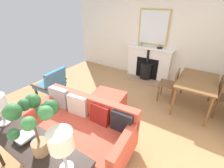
{
  "coord_description": "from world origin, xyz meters",
  "views": [
    {
      "loc": [
        2.22,
        1.72,
        2.26
      ],
      "look_at": [
        -0.35,
        0.07,
        0.62
      ],
      "focal_mm": 25.08,
      "sensor_mm": 36.0,
      "label": 1
    }
  ],
  "objects_px": {
    "dining_chair_near_fireplace": "(172,83)",
    "fireplace": "(148,65)",
    "mantel_bowl_near": "(140,45)",
    "dining_chair_by_back_wall": "(223,95)",
    "armchair_accent": "(52,83)",
    "dining_table": "(197,84)",
    "ottoman": "(107,101)",
    "console_table": "(33,148)",
    "book_stack": "(25,136)",
    "mantel_bowl_far": "(160,48)",
    "sofa": "(81,128)",
    "potted_plant": "(33,117)",
    "table_lamp_far_end": "(61,142)"
  },
  "relations": [
    {
      "from": "fireplace",
      "to": "dining_chair_near_fireplace",
      "type": "relative_size",
      "value": 1.68
    },
    {
      "from": "mantel_bowl_near",
      "to": "ottoman",
      "type": "height_order",
      "value": "mantel_bowl_near"
    },
    {
      "from": "mantel_bowl_far",
      "to": "book_stack",
      "type": "height_order",
      "value": "mantel_bowl_far"
    },
    {
      "from": "ottoman",
      "to": "console_table",
      "type": "xyz_separation_m",
      "value": [
        1.82,
        0.17,
        0.45
      ]
    },
    {
      "from": "fireplace",
      "to": "potted_plant",
      "type": "relative_size",
      "value": 2.18
    },
    {
      "from": "dining_chair_near_fireplace",
      "to": "mantel_bowl_near",
      "type": "bearing_deg",
      "value": -127.41
    },
    {
      "from": "dining_table",
      "to": "dining_chair_near_fireplace",
      "type": "xyz_separation_m",
      "value": [
        -0.0,
        -0.53,
        -0.13
      ]
    },
    {
      "from": "mantel_bowl_near",
      "to": "console_table",
      "type": "relative_size",
      "value": 0.08
    },
    {
      "from": "fireplace",
      "to": "book_stack",
      "type": "height_order",
      "value": "fireplace"
    },
    {
      "from": "sofa",
      "to": "mantel_bowl_far",
      "type": "bearing_deg",
      "value": 175.79
    },
    {
      "from": "armchair_accent",
      "to": "dining_chair_by_back_wall",
      "type": "distance_m",
      "value": 3.84
    },
    {
      "from": "ottoman",
      "to": "console_table",
      "type": "bearing_deg",
      "value": 5.29
    },
    {
      "from": "mantel_bowl_near",
      "to": "potted_plant",
      "type": "xyz_separation_m",
      "value": [
        3.97,
        0.6,
        0.22
      ]
    },
    {
      "from": "ottoman",
      "to": "dining_chair_by_back_wall",
      "type": "bearing_deg",
      "value": 118.49
    },
    {
      "from": "console_table",
      "to": "book_stack",
      "type": "height_order",
      "value": "book_stack"
    },
    {
      "from": "fireplace",
      "to": "mantel_bowl_near",
      "type": "bearing_deg",
      "value": -94.65
    },
    {
      "from": "mantel_bowl_far",
      "to": "console_table",
      "type": "height_order",
      "value": "mantel_bowl_far"
    },
    {
      "from": "fireplace",
      "to": "sofa",
      "type": "relative_size",
      "value": 0.78
    },
    {
      "from": "book_stack",
      "to": "dining_chair_by_back_wall",
      "type": "xyz_separation_m",
      "value": [
        -2.98,
        2.06,
        -0.29
      ]
    },
    {
      "from": "mantel_bowl_near",
      "to": "console_table",
      "type": "height_order",
      "value": "mantel_bowl_near"
    },
    {
      "from": "mantel_bowl_far",
      "to": "dining_table",
      "type": "distance_m",
      "value": 1.61
    },
    {
      "from": "mantel_bowl_far",
      "to": "ottoman",
      "type": "xyz_separation_m",
      "value": [
        2.15,
        -0.39,
        -0.78
      ]
    },
    {
      "from": "book_stack",
      "to": "dining_chair_near_fireplace",
      "type": "xyz_separation_m",
      "value": [
        -2.99,
        1.01,
        -0.31
      ]
    },
    {
      "from": "armchair_accent",
      "to": "table_lamp_far_end",
      "type": "xyz_separation_m",
      "value": [
        1.49,
        2.18,
        0.69
      ]
    },
    {
      "from": "mantel_bowl_near",
      "to": "dining_chair_by_back_wall",
      "type": "relative_size",
      "value": 0.14
    },
    {
      "from": "armchair_accent",
      "to": "dining_chair_near_fireplace",
      "type": "bearing_deg",
      "value": 120.96
    },
    {
      "from": "dining_chair_by_back_wall",
      "to": "dining_table",
      "type": "bearing_deg",
      "value": -90.78
    },
    {
      "from": "potted_plant",
      "to": "ottoman",
      "type": "bearing_deg",
      "value": -168.08
    },
    {
      "from": "console_table",
      "to": "mantel_bowl_far",
      "type": "bearing_deg",
      "value": 176.77
    },
    {
      "from": "potted_plant",
      "to": "dining_table",
      "type": "distance_m",
      "value": 3.27
    },
    {
      "from": "fireplace",
      "to": "dining_chair_near_fireplace",
      "type": "distance_m",
      "value": 1.37
    },
    {
      "from": "sofa",
      "to": "potted_plant",
      "type": "distance_m",
      "value": 1.22
    },
    {
      "from": "fireplace",
      "to": "armchair_accent",
      "type": "distance_m",
      "value": 2.89
    },
    {
      "from": "sofa",
      "to": "dining_table",
      "type": "xyz_separation_m",
      "value": [
        -2.19,
        1.44,
        0.28
      ]
    },
    {
      "from": "dining_table",
      "to": "table_lamp_far_end",
      "type": "bearing_deg",
      "value": -15.71
    },
    {
      "from": "mantel_bowl_near",
      "to": "potted_plant",
      "type": "height_order",
      "value": "potted_plant"
    },
    {
      "from": "table_lamp_far_end",
      "to": "dining_chair_by_back_wall",
      "type": "height_order",
      "value": "table_lamp_far_end"
    },
    {
      "from": "sofa",
      "to": "dining_chair_near_fireplace",
      "type": "xyz_separation_m",
      "value": [
        -2.19,
        0.91,
        0.15
      ]
    },
    {
      "from": "armchair_accent",
      "to": "book_stack",
      "type": "relative_size",
      "value": 3.31
    },
    {
      "from": "dining_chair_near_fireplace",
      "to": "fireplace",
      "type": "bearing_deg",
      "value": -134.79
    },
    {
      "from": "fireplace",
      "to": "ottoman",
      "type": "relative_size",
      "value": 1.83
    },
    {
      "from": "console_table",
      "to": "dining_chair_near_fireplace",
      "type": "height_order",
      "value": "dining_chair_near_fireplace"
    },
    {
      "from": "dining_chair_near_fireplace",
      "to": "sofa",
      "type": "bearing_deg",
      "value": -22.65
    },
    {
      "from": "sofa",
      "to": "armchair_accent",
      "type": "relative_size",
      "value": 2.2
    },
    {
      "from": "dining_chair_near_fireplace",
      "to": "armchair_accent",
      "type": "bearing_deg",
      "value": -59.04
    },
    {
      "from": "armchair_accent",
      "to": "dining_chair_by_back_wall",
      "type": "xyz_separation_m",
      "value": [
        -1.49,
        3.54,
        0.07
      ]
    },
    {
      "from": "mantel_bowl_near",
      "to": "dining_chair_by_back_wall",
      "type": "xyz_separation_m",
      "value": [
        1.0,
        2.34,
        -0.51
      ]
    },
    {
      "from": "console_table",
      "to": "table_lamp_far_end",
      "type": "xyz_separation_m",
      "value": [
        0.0,
        0.59,
        0.46
      ]
    },
    {
      "from": "sofa",
      "to": "armchair_accent",
      "type": "xyz_separation_m",
      "value": [
        -0.69,
        -1.58,
        0.1
      ]
    },
    {
      "from": "fireplace",
      "to": "armchair_accent",
      "type": "bearing_deg",
      "value": -31.85
    }
  ]
}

